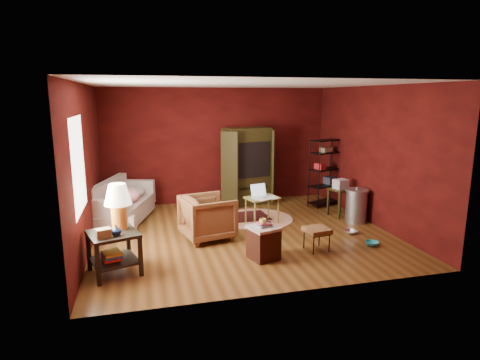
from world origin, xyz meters
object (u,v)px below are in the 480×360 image
object	(u,v)px
side_table	(116,220)
sofa	(121,205)
armchair	(208,215)
wire_shelving	(325,170)
tv_armoire	(247,165)
laptop_desk	(262,200)
hamper	(264,242)

from	to	relation	value
side_table	sofa	bearing A→B (deg)	90.99
armchair	wire_shelving	distance (m)	3.54
wire_shelving	tv_armoire	bearing A→B (deg)	139.04
laptop_desk	wire_shelving	size ratio (longest dim) A/B	0.50
side_table	armchair	bearing A→B (deg)	34.96
sofa	wire_shelving	world-z (taller)	wire_shelving
armchair	hamper	xyz separation A→B (m)	(0.71, -1.16, -0.16)
tv_armoire	wire_shelving	world-z (taller)	tv_armoire
tv_armoire	wire_shelving	size ratio (longest dim) A/B	1.16
sofa	armchair	bearing A→B (deg)	-123.63
sofa	tv_armoire	bearing A→B (deg)	-66.80
sofa	side_table	world-z (taller)	side_table
sofa	hamper	bearing A→B (deg)	-130.76
hamper	laptop_desk	xyz separation A→B (m)	(0.53, 1.81, 0.21)
sofa	laptop_desk	xyz separation A→B (m)	(2.83, -0.70, 0.12)
sofa	wire_shelving	size ratio (longest dim) A/B	1.21
sofa	laptop_desk	distance (m)	2.91
sofa	side_table	distance (m)	2.46
side_table	wire_shelving	bearing A→B (deg)	30.03
armchair	tv_armoire	xyz separation A→B (m)	(1.36, 2.22, 0.52)
sofa	hamper	size ratio (longest dim) A/B	3.12
tv_armoire	sofa	bearing A→B (deg)	-175.91
side_table	laptop_desk	world-z (taller)	side_table
hamper	tv_armoire	size ratio (longest dim) A/B	0.33
side_table	tv_armoire	distance (m)	4.39
sofa	armchair	xyz separation A→B (m)	(1.59, -1.35, 0.07)
laptop_desk	wire_shelving	bearing A→B (deg)	12.29
armchair	tv_armoire	bearing A→B (deg)	-43.81
hamper	sofa	bearing A→B (deg)	132.50
side_table	tv_armoire	bearing A→B (deg)	48.66
side_table	wire_shelving	size ratio (longest dim) A/B	0.83
side_table	hamper	size ratio (longest dim) A/B	2.13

